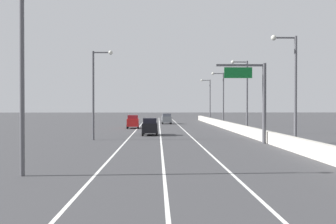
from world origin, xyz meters
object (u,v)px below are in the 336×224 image
overhead_sign_gantry (256,93)px  lamp_post_left_near (27,69)px  lamp_post_right_fourth (222,95)px  lamp_post_right_second (292,83)px  lamp_post_right_third (245,91)px  lamp_post_right_fifth (209,97)px  car_black_2 (150,127)px  lamp_post_left_mid (96,88)px  car_red_1 (133,122)px  car_gray_0 (167,119)px

overhead_sign_gantry → lamp_post_left_near: bearing=-131.6°
overhead_sign_gantry → lamp_post_right_fourth: 32.31m
lamp_post_right_second → lamp_post_right_third: size_ratio=1.00×
lamp_post_right_fifth → car_black_2: 41.29m
lamp_post_right_third → lamp_post_right_second: bearing=-90.1°
lamp_post_right_second → car_black_2: 20.87m
lamp_post_right_fifth → lamp_post_left_mid: (-17.34, -46.20, 0.00)m
lamp_post_right_fifth → car_red_1: (-14.87, -23.54, -4.32)m
overhead_sign_gantry → lamp_post_left_near: 23.64m
overhead_sign_gantry → lamp_post_right_second: size_ratio=0.81×
lamp_post_right_fourth → car_gray_0: bearing=128.9°
overhead_sign_gantry → lamp_post_left_mid: 16.29m
overhead_sign_gantry → car_red_1: 30.56m
lamp_post_right_third → lamp_post_right_fourth: bearing=90.2°
overhead_sign_gantry → lamp_post_right_fifth: size_ratio=0.81×
lamp_post_right_second → car_gray_0: bearing=100.7°
lamp_post_right_fourth → car_black_2: 24.19m
lamp_post_right_fourth → car_red_1: 16.19m
lamp_post_right_third → lamp_post_right_fifth: size_ratio=1.00×
lamp_post_right_fifth → lamp_post_left_near: 70.76m
car_red_1 → car_black_2: 16.05m
lamp_post_right_second → lamp_post_right_fifth: size_ratio=1.00×
lamp_post_right_second → lamp_post_right_third: bearing=89.9°
lamp_post_right_second → lamp_post_right_fifth: same height
lamp_post_right_fifth → car_black_2: size_ratio=2.24×
lamp_post_right_fourth → car_gray_0: 15.20m
lamp_post_right_fifth → car_red_1: size_ratio=2.16×
lamp_post_right_second → car_red_1: bearing=114.6°
lamp_post_right_third → lamp_post_right_fifth: 37.29m
overhead_sign_gantry → car_red_1: bearing=115.6°
lamp_post_left_near → lamp_post_right_fourth: bearing=70.8°
lamp_post_right_fifth → lamp_post_right_fourth: bearing=-90.2°
overhead_sign_gantry → lamp_post_right_second: (1.72, -5.03, 0.64)m
lamp_post_right_fourth → car_black_2: bearing=-119.8°
car_gray_0 → car_red_1: car_red_1 is taller
lamp_post_right_fourth → lamp_post_right_third: bearing=-89.8°
lamp_post_right_fifth → lamp_post_left_mid: bearing=-110.6°
lamp_post_left_near → lamp_post_left_mid: (0.10, 22.37, 0.00)m
lamp_post_right_fifth → lamp_post_left_near: same height
car_red_1 → car_black_2: bearing=-79.2°
lamp_post_right_second → car_red_1: lamp_post_right_second is taller
lamp_post_left_mid → car_gray_0: (8.13, 38.89, -4.34)m
overhead_sign_gantry → lamp_post_left_near: lamp_post_left_near is taller
lamp_post_right_third → car_red_1: bearing=137.2°
lamp_post_left_near → car_red_1: 45.32m
car_gray_0 → car_red_1: (-5.65, -16.23, 0.02)m
car_gray_0 → car_black_2: 32.10m
overhead_sign_gantry → car_gray_0: overhead_sign_gantry is taller
lamp_post_right_third → car_red_1: lamp_post_right_third is taller
lamp_post_right_second → lamp_post_left_mid: 19.85m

